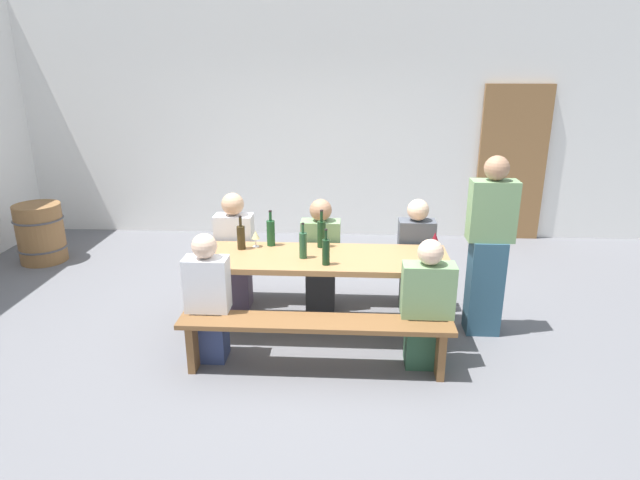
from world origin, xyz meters
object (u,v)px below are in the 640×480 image
at_px(seated_guest_near_1, 427,308).
at_px(standing_host, 488,250).
at_px(bench_far, 324,269).
at_px(seated_guest_far_1, 321,257).
at_px(seated_guest_far_0, 235,253).
at_px(wine_glass_0, 435,238).
at_px(bench_near, 315,331).
at_px(wine_bottle_2, 322,233).
at_px(seated_guest_far_2, 415,258).
at_px(wooden_door, 512,164).
at_px(wine_bottle_0, 241,237).
at_px(wine_bottle_3, 303,245).
at_px(wine_bottle_4, 271,232).
at_px(wine_bottle_1, 326,251).
at_px(wine_barrel, 41,233).
at_px(tasting_table, 320,264).
at_px(wine_glass_1, 256,235).
at_px(seated_guest_near_0, 208,301).

height_order(seated_guest_near_1, standing_host, standing_host).
xyz_separation_m(bench_far, seated_guest_far_1, (-0.02, -0.15, 0.19)).
bearing_deg(seated_guest_far_0, wine_glass_0, 82.01).
distance_m(bench_near, seated_guest_far_1, 1.18).
relative_size(wine_bottle_2, seated_guest_far_2, 0.31).
relative_size(bench_far, wine_glass_0, 13.23).
height_order(bench_near, seated_guest_far_2, seated_guest_far_2).
xyz_separation_m(wooden_door, wine_bottle_0, (-3.17, -2.78, -0.18)).
xyz_separation_m(wine_bottle_3, wine_bottle_4, (-0.33, 0.32, 0.01)).
bearing_deg(wine_bottle_4, wine_bottle_1, -41.17).
bearing_deg(wine_barrel, wine_bottle_4, -24.45).
xyz_separation_m(seated_guest_near_1, seated_guest_far_2, (0.02, 1.02, 0.04)).
relative_size(seated_guest_far_0, standing_host, 0.72).
height_order(bench_near, wine_glass_0, wine_glass_0).
relative_size(wine_glass_0, seated_guest_near_1, 0.15).
bearing_deg(tasting_table, seated_guest_far_2, 29.36).
distance_m(bench_near, wine_glass_0, 1.46).
distance_m(wine_bottle_0, wine_bottle_4, 0.28).
distance_m(wooden_door, bench_near, 4.39).
distance_m(seated_guest_far_1, standing_host, 1.59).
bearing_deg(wine_glass_1, wine_barrel, 153.82).
height_order(wine_bottle_1, seated_guest_far_0, seated_guest_far_0).
bearing_deg(wine_bottle_2, wine_bottle_0, -172.53).
bearing_deg(wine_glass_1, seated_guest_near_0, -111.26).
height_order(wine_glass_1, wine_barrel, wine_glass_1).
xyz_separation_m(wine_bottle_2, seated_guest_far_2, (0.90, 0.27, -0.33)).
relative_size(tasting_table, bench_far, 1.05).
bearing_deg(wine_glass_1, seated_guest_far_1, 26.66).
bearing_deg(seated_guest_far_0, wine_glass_1, 42.01).
distance_m(bench_far, standing_host, 1.65).
xyz_separation_m(wine_bottle_4, seated_guest_near_0, (-0.42, -0.77, -0.35)).
distance_m(wine_bottle_2, seated_guest_far_0, 0.97).
bearing_deg(seated_guest_near_0, seated_guest_far_1, -40.44).
height_order(seated_guest_near_1, seated_guest_far_1, seated_guest_far_1).
height_order(wooden_door, seated_guest_near_0, wooden_door).
bearing_deg(seated_guest_far_0, bench_far, 99.73).
xyz_separation_m(wine_glass_0, standing_host, (0.45, -0.14, -0.06)).
xyz_separation_m(wine_glass_1, wine_barrel, (-2.95, 1.45, -0.50)).
bearing_deg(wine_barrel, seated_guest_near_1, -26.05).
bearing_deg(wine_bottle_4, wine_glass_1, -160.75).
height_order(wine_bottle_4, seated_guest_near_1, seated_guest_near_1).
height_order(wine_glass_0, seated_guest_far_0, seated_guest_far_0).
bearing_deg(bench_far, wine_barrel, 164.24).
bearing_deg(seated_guest_near_0, wine_bottle_2, -49.89).
distance_m(wine_bottle_0, wine_barrel, 3.24).
bearing_deg(seated_guest_far_0, wine_bottle_2, 73.18).
bearing_deg(wine_barrel, standing_host, -17.17).
relative_size(bench_near, wine_bottle_4, 6.43).
relative_size(standing_host, wine_barrel, 2.26).
distance_m(bench_far, wine_bottle_1, 1.01).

